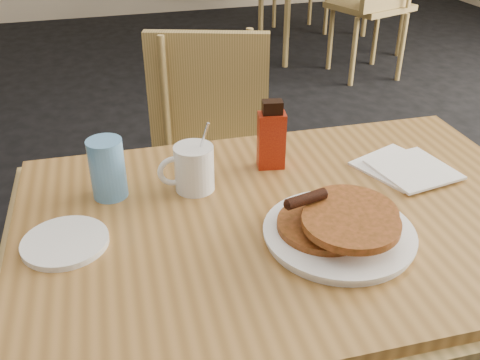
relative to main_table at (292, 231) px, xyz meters
name	(u,v)px	position (x,y,z in m)	size (l,w,h in m)	color
main_table	(292,231)	(0.00, 0.00, 0.00)	(1.18, 0.83, 0.75)	#A4733A
chair_main_far	(216,147)	(0.02, 0.74, -0.17)	(0.52, 0.53, 0.91)	tan
pancake_plate	(340,227)	(0.05, -0.10, 0.07)	(0.29, 0.29, 0.08)	white
coffee_mug	(193,168)	(-0.17, 0.15, 0.10)	(0.12, 0.09, 0.16)	white
syrup_bottle	(271,137)	(0.02, 0.20, 0.12)	(0.07, 0.05, 0.16)	maroon
napkin_stack	(406,168)	(0.32, 0.09, 0.05)	(0.22, 0.23, 0.01)	white
blue_tumbler	(107,169)	(-0.35, 0.18, 0.11)	(0.07, 0.07, 0.13)	#5D9CDA
side_saucer	(65,242)	(-0.45, 0.02, 0.05)	(0.16, 0.16, 0.01)	white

